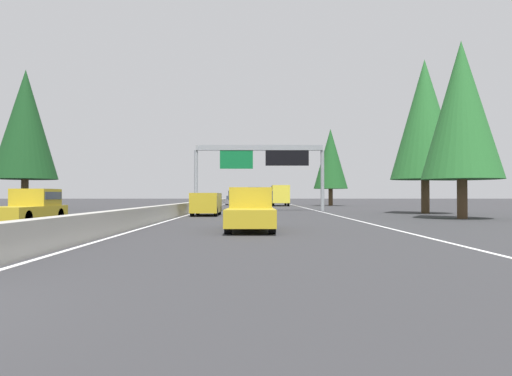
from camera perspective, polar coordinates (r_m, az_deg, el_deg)
name	(u,v)px	position (r m, az deg, el deg)	size (l,w,h in m)	color
ground_plane	(216,206)	(65.63, -4.92, -2.23)	(320.00, 320.00, 0.00)	#2D2D30
median_barrier	(223,201)	(85.59, -4.03, -1.63)	(180.00, 0.56, 0.90)	#9E9B93
shoulder_stripe_right	(292,205)	(75.66, 4.44, -2.05)	(160.00, 0.16, 0.01)	silver
shoulder_stripe_median	(222,205)	(75.58, -4.11, -2.06)	(160.00, 0.16, 0.01)	silver
sign_gantry_overhead	(261,159)	(45.61, 0.62, 3.60)	(0.50, 12.68, 6.41)	gray
pickup_far_right	(251,209)	(20.55, -0.66, -2.56)	(5.60, 2.00, 1.86)	#AD931E
minivan_near_right	(206,203)	(35.41, -6.05, -1.81)	(5.00, 1.95, 1.69)	#AD931E
sedan_distant_a	(232,201)	(75.79, -3.00, -1.54)	(4.40, 1.80, 1.47)	slate
bus_far_left	(255,194)	(93.34, -0.18, -0.79)	(11.50, 2.55, 3.10)	#1E4793
box_truck_far_center	(280,195)	(68.45, 2.91, -0.83)	(8.50, 2.40, 2.95)	gold
sedan_distant_b	(255,199)	(113.73, -0.12, -1.34)	(4.40, 1.80, 1.47)	maroon
oncoming_near	(30,207)	(27.16, -25.77, -2.07)	(5.60, 2.00, 1.86)	#AD931E
conifer_right_foreground	(462,110)	(33.63, 23.75, 8.68)	(5.12, 5.12, 11.63)	#4C3823
conifer_right_near	(425,119)	(42.31, 19.87, 7.86)	(5.73, 5.73, 13.03)	#4C3823
conifer_right_mid	(331,159)	(70.37, 9.07, 3.52)	(5.03, 5.03, 11.42)	#4C3823
conifer_left_near	(25,124)	(53.82, -26.28, 6.96)	(6.36, 6.36, 14.46)	#4C3823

